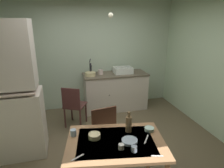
% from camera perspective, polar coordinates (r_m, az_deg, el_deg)
% --- Properties ---
extents(ground_plane, '(5.12, 5.12, 0.00)m').
position_cam_1_polar(ground_plane, '(3.62, -0.59, -18.13)').
color(ground_plane, brown).
extents(wall_back, '(4.22, 0.10, 2.65)m').
position_cam_1_polar(wall_back, '(4.88, -6.13, 8.42)').
color(wall_back, '#B6CAB1').
rests_on(wall_back, ground).
extents(wall_right, '(0.10, 3.85, 2.65)m').
position_cam_1_polar(wall_right, '(4.07, 29.66, 4.18)').
color(wall_right, '#B6CFAC').
rests_on(wall_right, ground).
extents(hutch_cabinet, '(0.96, 0.57, 2.18)m').
position_cam_1_polar(hutch_cabinet, '(3.39, -28.33, -3.48)').
color(hutch_cabinet, beige).
rests_on(hutch_cabinet, ground).
extents(counter_cabinet, '(1.56, 0.64, 0.92)m').
position_cam_1_polar(counter_cabinet, '(4.85, 0.96, -2.12)').
color(counter_cabinet, beige).
rests_on(counter_cabinet, ground).
extents(sink_basin, '(0.44, 0.34, 0.15)m').
position_cam_1_polar(sink_basin, '(4.75, 3.21, 4.14)').
color(sink_basin, white).
rests_on(sink_basin, counter_cabinet).
extents(hand_pump, '(0.05, 0.27, 0.39)m').
position_cam_1_polar(hand_pump, '(4.60, -6.36, 4.77)').
color(hand_pump, '#232328').
rests_on(hand_pump, counter_cabinet).
extents(mixing_bowl_counter, '(0.25, 0.25, 0.09)m').
position_cam_1_polar(mixing_bowl_counter, '(4.54, -6.40, 2.94)').
color(mixing_bowl_counter, beige).
rests_on(mixing_bowl_counter, counter_cabinet).
extents(stoneware_crock, '(0.12, 0.12, 0.11)m').
position_cam_1_polar(stoneware_crock, '(4.65, -3.39, 3.57)').
color(stoneware_crock, beige).
rests_on(stoneware_crock, counter_cabinet).
extents(dining_table, '(1.30, 1.00, 0.77)m').
position_cam_1_polar(dining_table, '(2.48, 1.10, -18.33)').
color(dining_table, '#9B6E48').
rests_on(dining_table, ground).
extents(chair_far_side, '(0.46, 0.46, 0.97)m').
position_cam_1_polar(chair_far_side, '(3.07, -3.06, -14.10)').
color(chair_far_side, '#4B2E1F').
rests_on(chair_far_side, ground).
extents(chair_by_counter, '(0.54, 0.54, 0.89)m').
position_cam_1_polar(chair_by_counter, '(4.08, -11.22, -6.14)').
color(chair_by_counter, '#492725').
rests_on(chair_by_counter, ground).
extents(serving_bowl_wide, '(0.13, 0.13, 0.04)m').
position_cam_1_polar(serving_bowl_wide, '(2.65, 10.97, -12.97)').
color(serving_bowl_wide, '#ADD1C1').
rests_on(serving_bowl_wide, dining_table).
extents(soup_bowl_small, '(0.19, 0.19, 0.03)m').
position_cam_1_polar(soup_bowl_small, '(2.40, 5.33, -16.44)').
color(soup_bowl_small, '#9EB2C6').
rests_on(soup_bowl_small, dining_table).
extents(sauce_dish, '(0.15, 0.15, 0.06)m').
position_cam_1_polar(sauce_dish, '(2.47, -5.23, -15.05)').
color(sauce_dish, beige).
rests_on(sauce_dish, dining_table).
extents(mug_dark, '(0.07, 0.07, 0.06)m').
position_cam_1_polar(mug_dark, '(2.28, 2.75, -18.01)').
color(mug_dark, white).
rests_on(mug_dark, dining_table).
extents(teacup_cream, '(0.07, 0.07, 0.07)m').
position_cam_1_polar(teacup_cream, '(2.26, 6.57, -18.53)').
color(teacup_cream, '#9EB2C6').
rests_on(teacup_cream, dining_table).
extents(mug_tall, '(0.08, 0.08, 0.08)m').
position_cam_1_polar(mug_tall, '(2.54, -11.37, -13.95)').
color(mug_tall, '#9EB2C6').
rests_on(mug_tall, dining_table).
extents(glass_bottle, '(0.08, 0.08, 0.28)m').
position_cam_1_polar(glass_bottle, '(2.55, 4.95, -11.61)').
color(glass_bottle, olive).
rests_on(glass_bottle, dining_table).
extents(table_knife, '(0.13, 0.17, 0.00)m').
position_cam_1_polar(table_knife, '(2.49, 10.17, -15.75)').
color(table_knife, silver).
rests_on(table_knife, dining_table).
extents(teaspoon_near_bowl, '(0.13, 0.05, 0.00)m').
position_cam_1_polar(teaspoon_near_bowl, '(2.25, 13.26, -20.05)').
color(teaspoon_near_bowl, beige).
rests_on(teaspoon_near_bowl, dining_table).
extents(teaspoon_by_cup, '(0.15, 0.09, 0.00)m').
position_cam_1_polar(teaspoon_by_cup, '(2.21, -10.15, -20.62)').
color(teaspoon_by_cup, beige).
rests_on(teaspoon_by_cup, dining_table).
extents(pendant_bulb, '(0.08, 0.08, 0.08)m').
position_cam_1_polar(pendant_bulb, '(3.28, -0.38, 19.70)').
color(pendant_bulb, '#F9EFCC').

